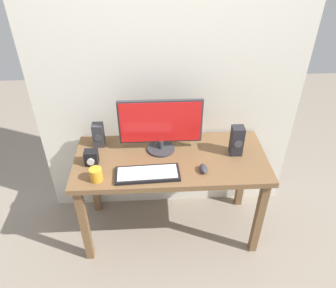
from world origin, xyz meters
TOP-DOWN VIEW (x-y plane):
  - ground_plane at (0.00, 0.00)m, footprint 6.00×6.00m
  - wall_back at (0.00, 0.34)m, footprint 1.98×0.04m
  - desk at (0.00, 0.00)m, footprint 1.36×0.61m
  - monitor at (-0.07, 0.11)m, footprint 0.58×0.20m
  - keyboard_primary at (-0.16, -0.18)m, footprint 0.43×0.19m
  - mouse at (0.21, -0.16)m, footprint 0.05×0.09m
  - speaker_right at (0.46, 0.03)m, footprint 0.08×0.09m
  - speaker_left at (-0.52, 0.18)m, footprint 0.08×0.08m
  - audio_controller at (-0.54, -0.04)m, footprint 0.09×0.08m
  - coffee_mug at (-0.49, -0.21)m, footprint 0.08×0.08m

SIDE VIEW (x-z plane):
  - ground_plane at x=0.00m, z-range 0.00..0.00m
  - desk at x=0.00m, z-range 0.28..1.01m
  - keyboard_primary at x=-0.16m, z-range 0.74..0.76m
  - mouse at x=0.21m, z-range 0.74..0.78m
  - coffee_mug at x=-0.49m, z-range 0.74..0.83m
  - audio_controller at x=-0.54m, z-range 0.74..0.84m
  - speaker_left at x=-0.52m, z-range 0.74..0.92m
  - speaker_right at x=0.46m, z-range 0.74..0.96m
  - monitor at x=-0.07m, z-range 0.75..1.14m
  - wall_back at x=0.00m, z-range 0.00..3.00m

